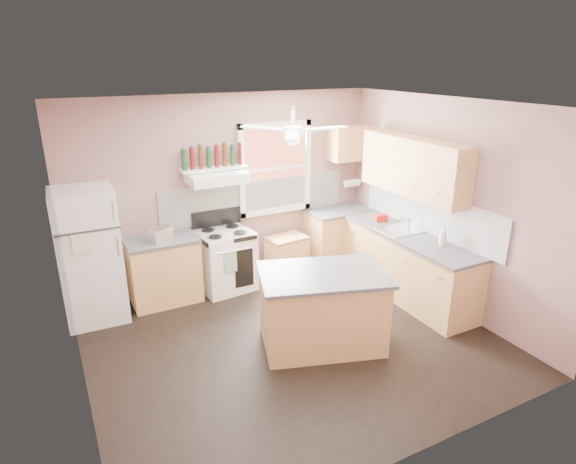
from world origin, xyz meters
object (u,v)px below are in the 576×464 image
stove (225,260)px  island (322,310)px  cart (287,256)px  refrigerator (90,256)px  toaster (161,234)px

stove → island: bearing=-81.3°
island → cart: bearing=92.3°
cart → stove: bearing=176.2°
refrigerator → stove: bearing=2.3°
toaster → cart: 2.01m
stove → toaster: bearing=177.8°
toaster → island: size_ratio=0.21×
refrigerator → stove: (1.76, 0.02, -0.42)m
stove → refrigerator: bearing=174.9°
cart → island: (-0.53, -1.90, 0.14)m
refrigerator → island: (2.23, -1.85, -0.42)m
stove → island: size_ratio=0.65×
stove → cart: stove is taller
stove → cart: (1.01, 0.04, -0.14)m
refrigerator → cart: size_ratio=2.91×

